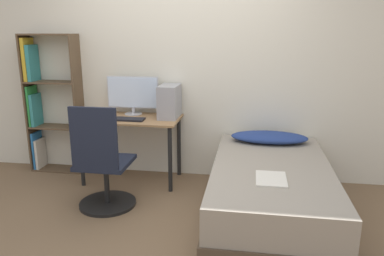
{
  "coord_description": "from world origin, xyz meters",
  "views": [
    {
      "loc": [
        0.77,
        -2.68,
        1.66
      ],
      "look_at": [
        0.21,
        0.75,
        0.75
      ],
      "focal_mm": 35.0,
      "sensor_mm": 36.0,
      "label": 1
    }
  ],
  "objects_px": {
    "bookshelf": "(46,102)",
    "keyboard": "(125,119)",
    "bed": "(270,192)",
    "monitor": "(133,94)",
    "pc_tower": "(169,101)",
    "office_chair": "(103,170)"
  },
  "relations": [
    {
      "from": "bed",
      "to": "monitor",
      "type": "xyz_separation_m",
      "value": [
        -1.53,
        0.84,
        0.71
      ]
    },
    {
      "from": "bookshelf",
      "to": "pc_tower",
      "type": "distance_m",
      "value": 1.51
    },
    {
      "from": "office_chair",
      "to": "keyboard",
      "type": "relative_size",
      "value": 2.45
    },
    {
      "from": "office_chair",
      "to": "keyboard",
      "type": "height_order",
      "value": "office_chair"
    },
    {
      "from": "bookshelf",
      "to": "keyboard",
      "type": "bearing_deg",
      "value": -14.8
    },
    {
      "from": "keyboard",
      "to": "pc_tower",
      "type": "bearing_deg",
      "value": 24.63
    },
    {
      "from": "office_chair",
      "to": "pc_tower",
      "type": "distance_m",
      "value": 1.07
    },
    {
      "from": "monitor",
      "to": "keyboard",
      "type": "xyz_separation_m",
      "value": [
        -0.0,
        -0.29,
        -0.22
      ]
    },
    {
      "from": "bed",
      "to": "pc_tower",
      "type": "bearing_deg",
      "value": 145.14
    },
    {
      "from": "monitor",
      "to": "keyboard",
      "type": "relative_size",
      "value": 1.42
    },
    {
      "from": "bed",
      "to": "pc_tower",
      "type": "xyz_separation_m",
      "value": [
        -1.08,
        0.75,
        0.65
      ]
    },
    {
      "from": "bookshelf",
      "to": "pc_tower",
      "type": "height_order",
      "value": "bookshelf"
    },
    {
      "from": "bookshelf",
      "to": "monitor",
      "type": "distance_m",
      "value": 1.07
    },
    {
      "from": "bed",
      "to": "bookshelf",
      "type": "bearing_deg",
      "value": 162.19
    },
    {
      "from": "pc_tower",
      "to": "bed",
      "type": "bearing_deg",
      "value": -34.86
    },
    {
      "from": "office_chair",
      "to": "bed",
      "type": "height_order",
      "value": "office_chair"
    },
    {
      "from": "office_chair",
      "to": "bookshelf",
      "type": "bearing_deg",
      "value": 139.63
    },
    {
      "from": "keyboard",
      "to": "pc_tower",
      "type": "distance_m",
      "value": 0.52
    },
    {
      "from": "bed",
      "to": "keyboard",
      "type": "distance_m",
      "value": 1.7
    },
    {
      "from": "bookshelf",
      "to": "keyboard",
      "type": "relative_size",
      "value": 3.9
    },
    {
      "from": "keyboard",
      "to": "monitor",
      "type": "bearing_deg",
      "value": 89.9
    },
    {
      "from": "bookshelf",
      "to": "monitor",
      "type": "xyz_separation_m",
      "value": [
        1.07,
        0.01,
        0.12
      ]
    }
  ]
}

